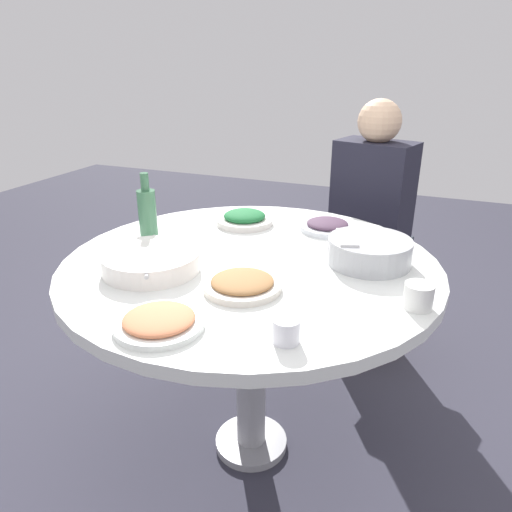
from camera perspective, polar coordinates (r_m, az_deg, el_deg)
The scene contains 13 objects.
ground at distance 1.98m, azimuth -0.57°, elevation -21.56°, with size 8.00×8.00×0.00m, color #353442.
round_dining_table at distance 1.58m, azimuth -0.67°, elevation -3.49°, with size 1.21×1.21×0.77m.
rice_bowl at distance 1.55m, azimuth 13.34°, elevation 0.64°, with size 0.26×0.26×0.09m.
soup_bowl at distance 1.49m, azimuth -12.38°, elevation -0.66°, with size 0.30×0.30×0.06m.
dish_greens at distance 1.87m, azimuth -1.37°, elevation 4.49°, with size 0.22×0.22×0.05m.
dish_eggplant at distance 1.82m, azimuth 8.50°, elevation 3.59°, with size 0.21×0.21×0.04m.
dish_shrimp at distance 1.19m, azimuth -11.47°, elevation -7.62°, with size 0.22×0.22×0.04m.
dish_tofu_braise at distance 1.34m, azimuth -1.64°, elevation -3.31°, with size 0.22×0.22×0.04m.
green_bottle at distance 1.74m, azimuth -12.82°, elevation 5.06°, with size 0.06×0.06×0.24m.
tea_cup_near at distance 1.10m, azimuth 3.62°, elevation -8.87°, with size 0.06×0.06×0.06m, color white.
tea_cup_far at distance 1.31m, azimuth 18.81°, elevation -4.55°, with size 0.08×0.08×0.07m, color white.
stool_for_diner_left at distance 2.48m, azimuth 12.53°, elevation -5.55°, with size 0.37×0.37×0.46m, color brown.
diner_left at distance 2.28m, azimuth 13.68°, elevation 6.66°, with size 0.41×0.40×0.76m.
Camera 1 is at (1.31, 0.55, 1.38)m, focal length 33.54 mm.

